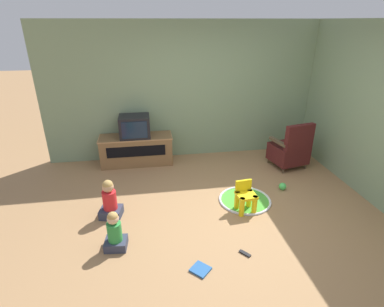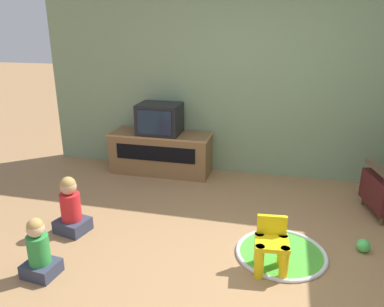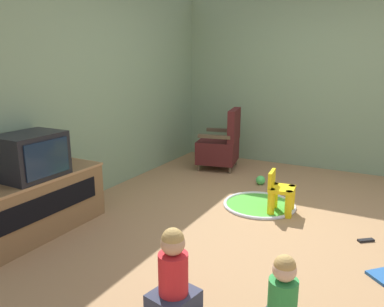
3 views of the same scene
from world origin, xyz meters
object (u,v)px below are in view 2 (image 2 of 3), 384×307
(tv_cabinet, at_px, (161,152))
(television, at_px, (160,119))
(toy_ball, at_px, (363,246))
(yellow_kid_chair, at_px, (271,249))
(child_watching_center, at_px, (39,251))
(child_watching_left, at_px, (71,208))

(tv_cabinet, xyz_separation_m, television, (0.00, -0.01, 0.47))
(television, xyz_separation_m, toy_ball, (2.38, -1.39, -0.70))
(tv_cabinet, bearing_deg, television, -90.00)
(television, relative_size, yellow_kid_chair, 1.22)
(yellow_kid_chair, distance_m, toy_ball, 0.95)
(yellow_kid_chair, bearing_deg, television, 124.24)
(television, relative_size, toy_ball, 4.60)
(yellow_kid_chair, xyz_separation_m, toy_ball, (0.80, 0.47, -0.15))
(tv_cabinet, height_order, child_watching_center, tv_cabinet)
(television, distance_m, child_watching_left, 1.81)
(child_watching_center, bearing_deg, toy_ball, 26.40)
(child_watching_center, distance_m, toy_ball, 2.80)
(tv_cabinet, xyz_separation_m, yellow_kid_chair, (1.57, -1.88, -0.09))
(yellow_kid_chair, height_order, child_watching_left, child_watching_left)
(toy_ball, bearing_deg, child_watching_left, -173.53)
(child_watching_left, distance_m, toy_ball, 2.75)
(child_watching_left, distance_m, child_watching_center, 0.69)
(tv_cabinet, distance_m, television, 0.47)
(television, bearing_deg, tv_cabinet, 90.00)
(child_watching_center, bearing_deg, yellow_kid_chair, 21.53)
(yellow_kid_chair, xyz_separation_m, child_watching_center, (-1.81, -0.51, 0.02))
(child_watching_left, height_order, toy_ball, child_watching_left)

